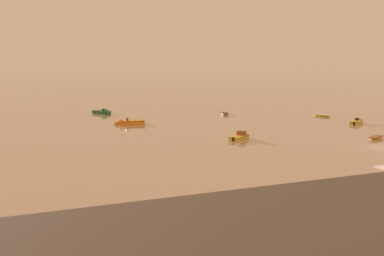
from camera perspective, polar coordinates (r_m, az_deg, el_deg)
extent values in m
cube|color=orange|center=(84.88, -6.95, 0.57)|extent=(4.57, 2.37, 0.86)
cone|color=orange|center=(84.55, -8.48, 0.51)|extent=(1.58, 1.89, 1.72)
cube|color=brown|center=(84.83, -6.98, 0.79)|extent=(4.68, 2.42, 0.10)
cube|color=brown|center=(84.69, -7.40, 1.00)|extent=(0.45, 0.62, 0.48)
cube|color=black|center=(85.22, -5.53, 0.71)|extent=(0.31, 0.38, 0.61)
cube|color=gold|center=(69.17, 5.35, -1.16)|extent=(3.76, 3.32, 0.70)
cone|color=gold|center=(70.85, 5.98, -0.95)|extent=(1.74, 1.80, 1.41)
cube|color=brown|center=(69.16, 5.37, -0.94)|extent=(3.84, 3.39, 0.08)
cube|color=brown|center=(69.84, 5.65, -0.56)|extent=(1.35, 1.41, 0.55)
cube|color=#384751|center=(70.22, 5.80, -0.48)|extent=(0.79, 0.98, 0.44)
cube|color=black|center=(67.59, 4.73, -1.28)|extent=(0.34, 0.36, 0.50)
cube|color=#23602D|center=(101.49, -10.24, 1.73)|extent=(3.09, 4.33, 0.79)
cone|color=#23602D|center=(99.82, -9.53, 1.64)|extent=(1.94, 1.76, 1.58)
cube|color=#33383F|center=(101.42, -10.23, 1.89)|extent=(3.15, 4.42, 0.09)
cube|color=#33383F|center=(100.93, -10.04, 2.05)|extent=(0.62, 0.53, 0.44)
cube|color=black|center=(103.05, -10.89, 1.87)|extent=(0.38, 0.35, 0.56)
cube|color=gold|center=(89.16, 18.15, 0.57)|extent=(3.81, 3.46, 0.72)
cone|color=gold|center=(91.04, 18.36, 0.70)|extent=(1.79, 1.84, 1.44)
cube|color=black|center=(89.17, 18.16, 0.74)|extent=(3.90, 3.54, 0.08)
cube|color=black|center=(89.65, 18.23, 0.96)|extent=(0.55, 0.57, 0.40)
cube|color=black|center=(87.40, 17.94, 0.50)|extent=(0.35, 0.36, 0.51)
ellipsoid|color=gold|center=(98.34, 14.50, 1.36)|extent=(2.16, 3.75, 0.56)
cube|color=silver|center=(98.32, 14.51, 1.49)|extent=(2.06, 3.47, 0.07)
cube|color=silver|center=(98.33, 14.51, 1.44)|extent=(1.11, 0.52, 0.06)
ellipsoid|color=gold|center=(73.75, 20.18, -1.10)|extent=(3.44, 2.42, 0.52)
cube|color=brown|center=(73.72, 20.18, -0.93)|extent=(3.19, 2.29, 0.07)
cube|color=brown|center=(73.73, 20.18, -0.99)|extent=(0.62, 1.00, 0.05)
ellipsoid|color=orange|center=(98.36, 3.72, 1.60)|extent=(2.07, 3.65, 0.55)
cube|color=#33383F|center=(98.33, 3.72, 1.73)|extent=(1.97, 3.37, 0.07)
cube|color=#33383F|center=(98.34, 3.72, 1.68)|extent=(1.08, 0.50, 0.05)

